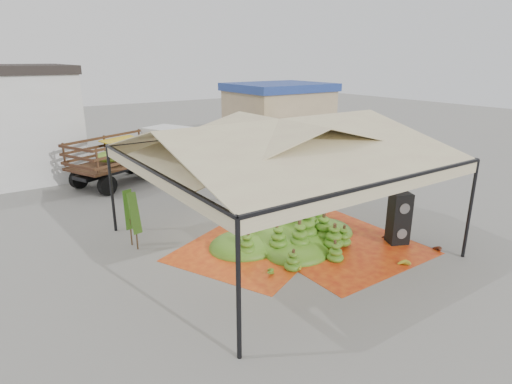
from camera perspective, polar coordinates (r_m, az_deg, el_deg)
ground at (r=14.00m, az=2.83°, el=-6.75°), size 90.00×90.00×0.00m
canopy_tent at (r=12.99m, az=3.05°, el=6.62°), size 8.10×8.10×4.00m
building_tan at (r=29.39m, az=3.04°, el=10.35°), size 6.30×5.30×4.10m
tarp_left at (r=13.47m, az=-1.01°, el=-7.72°), size 5.33×5.24×0.01m
tarp_right at (r=14.07m, az=10.86°, el=-6.91°), size 4.49×4.71×0.01m
banana_heap at (r=14.02m, az=4.26°, el=-4.24°), size 5.37×4.45×1.13m
hand_yellow_a at (r=13.13m, az=19.11°, el=-8.97°), size 0.59×0.53×0.23m
hand_yellow_b at (r=12.22m, az=5.13°, el=-10.04°), size 0.53×0.45×0.23m
hand_red_a at (r=14.48m, az=22.84°, el=-6.92°), size 0.55×0.50×0.20m
hand_red_b at (r=14.82m, az=16.87°, el=-5.76°), size 0.42×0.36×0.17m
hand_green at (r=12.07m, az=1.48°, el=-10.37°), size 0.63×0.61×0.22m
hanging_bunches at (r=14.73m, az=5.69°, el=5.17°), size 3.24×0.24×0.20m
speaker_stack at (r=14.40m, az=18.53°, el=-3.35°), size 0.78×0.74×1.69m
banana_leaves at (r=14.48m, az=-15.31°, el=-6.55°), size 0.96×1.36×3.70m
vendor at (r=17.97m, az=-8.82°, el=1.16°), size 0.61×0.46×1.49m
truck_left at (r=21.90m, az=-15.39°, el=5.38°), size 6.81×4.59×2.22m
truck_right at (r=24.36m, az=1.85°, el=7.07°), size 6.32×2.39×2.14m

